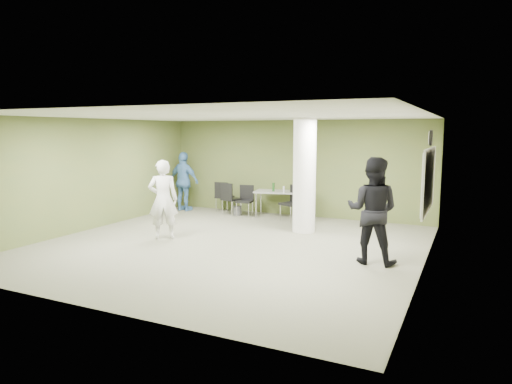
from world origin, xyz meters
The scene contains 17 objects.
floor centered at (0.00, 0.00, 0.00)m, with size 8.00×8.00×0.00m, color #585846.
ceiling centered at (0.00, 0.00, 2.80)m, with size 8.00×8.00×0.00m, color white.
wall_back centered at (0.00, 4.00, 1.40)m, with size 8.00×0.02×2.80m, color #575F2C.
wall_left centered at (-4.00, 0.00, 1.40)m, with size 0.02×8.00×2.80m, color #575F2C.
wall_right_cream centered at (4.00, 0.00, 1.40)m, with size 0.02×8.00×2.80m, color beige.
column centered at (1.00, 2.00, 1.40)m, with size 0.56×0.56×2.80m, color silver.
whiteboard centered at (3.92, 1.20, 1.50)m, with size 0.05×2.30×1.30m.
wall_clock centered at (3.92, 1.20, 2.35)m, with size 0.06×0.32×0.32m.
folding_table centered at (-0.20, 3.53, 0.71)m, with size 1.70×0.99×1.01m.
wastebasket centered at (-1.53, 3.25, 0.14)m, with size 0.24×0.24×0.27m, color #4C4C4C.
chair_back_left centered at (-2.18, 3.56, 0.54)m, with size 0.47×0.47×0.93m.
chair_back_right centered at (-1.73, 3.15, 0.57)m, with size 0.59×0.59×0.97m.
chair_table_left centered at (-1.27, 3.28, 0.52)m, with size 0.51×0.51×0.90m.
chair_table_right centered at (0.26, 3.18, 0.58)m, with size 0.65×0.65×0.99m.
woman_white centered at (-1.69, -0.10, 0.92)m, with size 0.67×0.44×1.84m, color silver.
man_black centered at (3.06, -0.02, 1.01)m, with size 0.98×0.76×2.01m, color black.
man_blue centered at (-3.40, 3.24, 0.92)m, with size 1.08×0.45×1.84m, color teal.
Camera 1 is at (4.71, -8.56, 2.49)m, focal length 32.00 mm.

